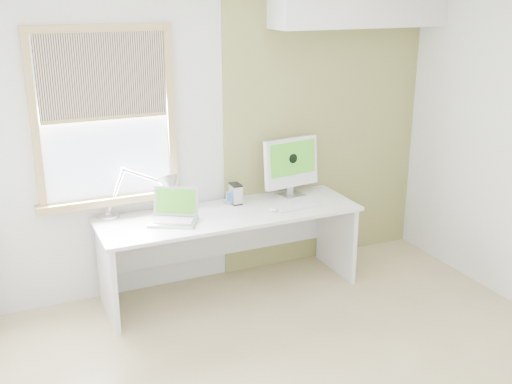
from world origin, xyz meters
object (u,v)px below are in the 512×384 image
desk_lamp (158,190)px  external_drive (236,194)px  laptop (174,213)px  desk (228,232)px  imac (291,164)px

desk_lamp → external_drive: 0.70m
desk_lamp → laptop: (0.08, -0.18, -0.15)m
desk → external_drive: external_drive is taller
desk → imac: (0.67, 0.14, 0.49)m
external_drive → desk: bearing=-134.6°
desk → laptop: bearing=-174.1°
desk_lamp → desk: bearing=-13.2°
desk_lamp → laptop: bearing=-65.9°
laptop → external_drive: bearing=17.0°
imac → external_drive: bearing=-179.6°
imac → desk_lamp: bearing=-179.5°
external_drive → imac: (0.54, 0.00, 0.21)m
laptop → desk_lamp: bearing=114.1°
desk → external_drive: bearing=45.4°
desk → desk_lamp: 0.70m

